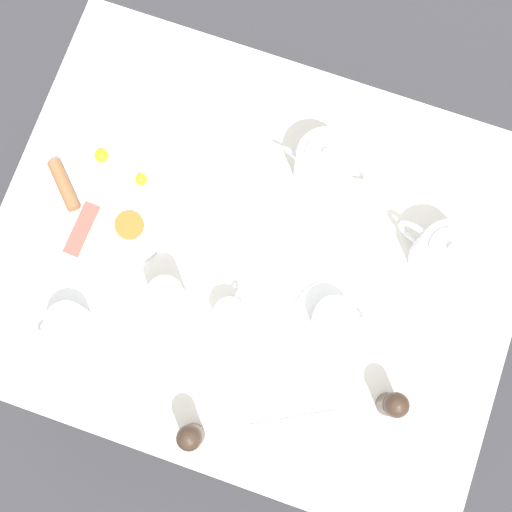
# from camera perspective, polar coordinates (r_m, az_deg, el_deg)

# --- Properties ---
(ground_plane) EXTENTS (8.00, 8.00, 0.00)m
(ground_plane) POSITION_cam_1_polar(r_m,az_deg,el_deg) (2.16, 0.00, -3.91)
(ground_plane) COLOR #333338
(table) EXTENTS (0.84, 1.04, 0.76)m
(table) POSITION_cam_1_polar(r_m,az_deg,el_deg) (1.49, 0.00, -0.75)
(table) COLOR silver
(table) RESTS_ON ground_plane
(breakfast_plate) EXTENTS (0.31, 0.31, 0.04)m
(breakfast_plate) POSITION_cam_1_polar(r_m,az_deg,el_deg) (1.46, -12.07, 4.74)
(breakfast_plate) COLOR white
(breakfast_plate) RESTS_ON table
(teapot_near) EXTENTS (0.11, 0.20, 0.13)m
(teapot_near) POSITION_cam_1_polar(r_m,az_deg,el_deg) (1.40, 14.70, 0.16)
(teapot_near) COLOR white
(teapot_near) RESTS_ON table
(teapot_far) EXTENTS (0.11, 0.20, 0.13)m
(teapot_far) POSITION_cam_1_polar(r_m,az_deg,el_deg) (1.40, 5.52, 7.36)
(teapot_far) COLOR white
(teapot_far) RESTS_ON table
(teacup_with_saucer_left) EXTENTS (0.16, 0.16, 0.07)m
(teacup_with_saucer_left) POSITION_cam_1_polar(r_m,az_deg,el_deg) (1.37, 6.23, -5.03)
(teacup_with_saucer_left) COLOR white
(teacup_with_saucer_left) RESTS_ON table
(teacup_with_saucer_right) EXTENTS (0.16, 0.16, 0.07)m
(teacup_with_saucer_right) POSITION_cam_1_polar(r_m,az_deg,el_deg) (1.41, -14.64, -5.33)
(teacup_with_saucer_right) COLOR white
(teacup_with_saucer_right) RESTS_ON table
(water_glass_tall) EXTENTS (0.07, 0.07, 0.12)m
(water_glass_tall) POSITION_cam_1_polar(r_m,az_deg,el_deg) (1.34, -7.00, -3.38)
(water_glass_tall) COLOR white
(water_glass_tall) RESTS_ON table
(creamer_jug) EXTENTS (0.09, 0.06, 0.06)m
(creamer_jug) POSITION_cam_1_polar(r_m,az_deg,el_deg) (1.36, -2.04, -4.67)
(creamer_jug) COLOR white
(creamer_jug) RESTS_ON table
(pepper_grinder) EXTENTS (0.05, 0.05, 0.12)m
(pepper_grinder) POSITION_cam_1_polar(r_m,az_deg,el_deg) (1.33, -5.33, -14.19)
(pepper_grinder) COLOR #38281E
(pepper_grinder) RESTS_ON table
(salt_grinder) EXTENTS (0.05, 0.05, 0.12)m
(salt_grinder) POSITION_cam_1_polar(r_m,az_deg,el_deg) (1.35, 10.91, -11.61)
(salt_grinder) COLOR #38281E
(salt_grinder) RESTS_ON table
(fork_by_plate) EXTENTS (0.03, 0.17, 0.00)m
(fork_by_plate) POSITION_cam_1_polar(r_m,az_deg,el_deg) (1.49, -3.66, 11.32)
(fork_by_plate) COLOR silver
(fork_by_plate) RESTS_ON table
(knife_by_plate) EXTENTS (0.11, 0.19, 0.00)m
(knife_by_plate) POSITION_cam_1_polar(r_m,az_deg,el_deg) (1.38, 3.54, -12.94)
(knife_by_plate) COLOR silver
(knife_by_plate) RESTS_ON table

